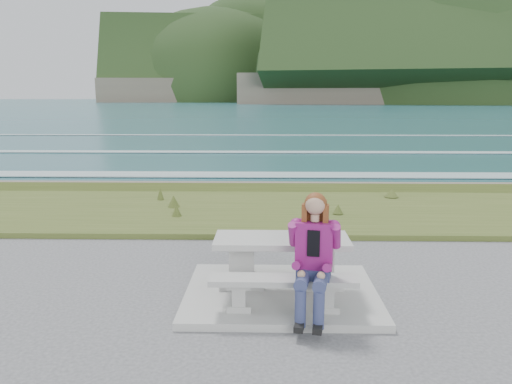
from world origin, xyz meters
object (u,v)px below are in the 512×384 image
(picnic_table, at_px, (282,249))
(seated_woman, at_px, (313,274))
(bench_seaward, at_px, (280,250))
(bench_landward, at_px, (283,285))

(picnic_table, xyz_separation_m, seated_woman, (0.34, -0.84, -0.03))
(picnic_table, height_order, bench_seaward, picnic_table)
(bench_landward, height_order, bench_seaward, same)
(bench_landward, height_order, seated_woman, seated_woman)
(picnic_table, xyz_separation_m, bench_seaward, (0.00, 0.70, -0.23))
(bench_landward, relative_size, seated_woman, 1.20)
(picnic_table, relative_size, bench_landward, 1.00)
(picnic_table, bearing_deg, bench_landward, -90.00)
(bench_seaward, bearing_deg, picnic_table, -90.00)
(bench_landward, bearing_deg, bench_seaward, 90.00)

